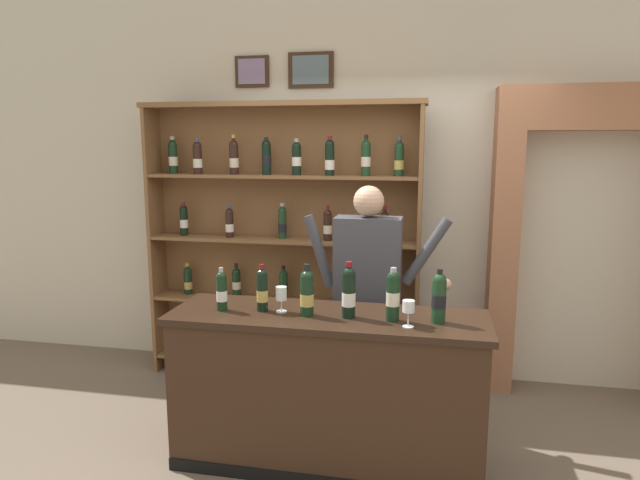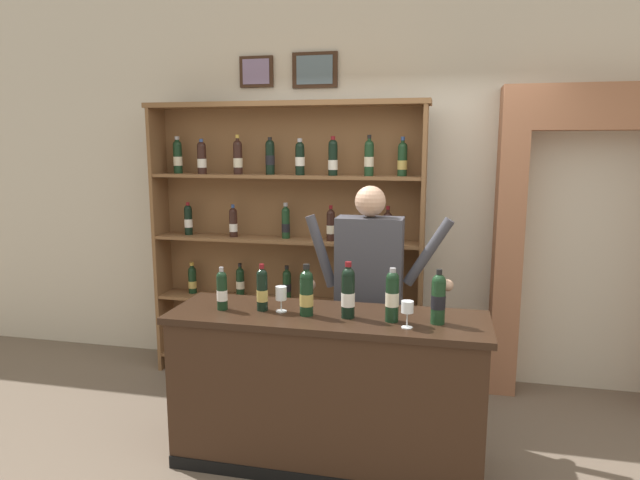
% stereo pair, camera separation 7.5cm
% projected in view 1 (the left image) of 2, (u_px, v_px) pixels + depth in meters
% --- Properties ---
extents(ground_plane, '(14.00, 14.00, 0.02)m').
position_uv_depth(ground_plane, '(357.00, 466.00, 3.42)').
color(ground_plane, '#6B5B4C').
extents(back_wall, '(12.00, 0.19, 3.32)m').
position_uv_depth(back_wall, '(384.00, 179.00, 4.66)').
color(back_wall, beige).
rests_on(back_wall, ground).
extents(wine_shelf, '(2.29, 0.30, 2.28)m').
position_uv_depth(wine_shelf, '(283.00, 234.00, 4.56)').
color(wine_shelf, brown).
rests_on(wine_shelf, ground).
extents(archway_doorway, '(1.47, 0.45, 2.38)m').
position_uv_depth(archway_doorway, '(589.00, 224.00, 4.27)').
color(archway_doorway, '#9E6647').
rests_on(archway_doorway, ground).
extents(tasting_counter, '(1.90, 0.59, 0.95)m').
position_uv_depth(tasting_counter, '(327.00, 390.00, 3.37)').
color(tasting_counter, '#382316').
rests_on(tasting_counter, ground).
extents(shopkeeper, '(1.03, 0.22, 1.68)m').
position_uv_depth(shopkeeper, '(368.00, 277.00, 3.82)').
color(shopkeeper, '#2D3347').
rests_on(shopkeeper, ground).
extents(tasting_bottle_prosecco, '(0.07, 0.07, 0.27)m').
position_uv_depth(tasting_bottle_prosecco, '(222.00, 291.00, 3.35)').
color(tasting_bottle_prosecco, black).
rests_on(tasting_bottle_prosecco, tasting_counter).
extents(tasting_bottle_bianco, '(0.07, 0.07, 0.29)m').
position_uv_depth(tasting_bottle_bianco, '(262.00, 289.00, 3.34)').
color(tasting_bottle_bianco, black).
rests_on(tasting_bottle_bianco, tasting_counter).
extents(tasting_bottle_grappa, '(0.08, 0.08, 0.31)m').
position_uv_depth(tasting_bottle_grappa, '(307.00, 292.00, 3.25)').
color(tasting_bottle_grappa, black).
rests_on(tasting_bottle_grappa, tasting_counter).
extents(tasting_bottle_riserva, '(0.08, 0.08, 0.33)m').
position_uv_depth(tasting_bottle_riserva, '(349.00, 292.00, 3.21)').
color(tasting_bottle_riserva, black).
rests_on(tasting_bottle_riserva, tasting_counter).
extents(tasting_bottle_brunello, '(0.08, 0.08, 0.31)m').
position_uv_depth(tasting_bottle_brunello, '(393.00, 295.00, 3.14)').
color(tasting_bottle_brunello, black).
rests_on(tasting_bottle_brunello, tasting_counter).
extents(tasting_bottle_super_tuscan, '(0.08, 0.08, 0.31)m').
position_uv_depth(tasting_bottle_super_tuscan, '(439.00, 297.00, 3.11)').
color(tasting_bottle_super_tuscan, '#19381E').
rests_on(tasting_bottle_super_tuscan, tasting_counter).
extents(wine_glass_spare, '(0.07, 0.07, 0.15)m').
position_uv_depth(wine_glass_spare, '(408.00, 308.00, 3.04)').
color(wine_glass_spare, silver).
rests_on(wine_glass_spare, tasting_counter).
extents(wine_glass_left, '(0.07, 0.07, 0.16)m').
position_uv_depth(wine_glass_left, '(281.00, 294.00, 3.32)').
color(wine_glass_left, silver).
rests_on(wine_glass_left, tasting_counter).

